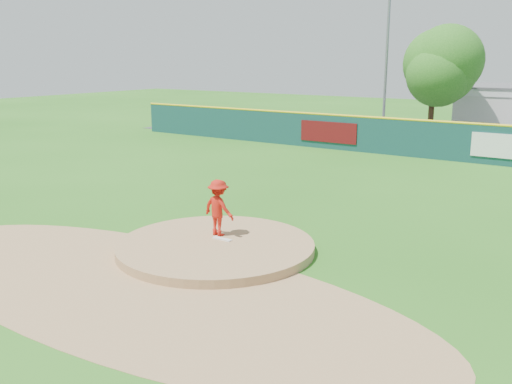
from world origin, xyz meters
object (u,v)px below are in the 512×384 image
Objects in this scene: deciduous_tree at (434,68)px; playground_slide at (247,120)px; pitcher at (219,208)px; light_pole_left at (387,45)px; van at (382,136)px.

playground_slide is at bearing -167.55° from deciduous_tree.
light_pole_left is at bearing -71.41° from pitcher.
pitcher is 24.70m from deciduous_tree.
pitcher is 27.45m from light_pole_left.
pitcher reaches higher than van.
playground_slide is 11.17m from light_pole_left.
pitcher is 0.61× the size of playground_slide.
light_pole_left is (-2.47, 6.35, 5.42)m from van.
deciduous_tree is at bearing 12.45° from playground_slide.
pitcher is at bearing -86.12° from deciduous_tree.
playground_slide is (-11.06, 1.57, 0.12)m from van.
pitcher is 0.22× the size of deciduous_tree.
van is 0.40× the size of light_pole_left.
deciduous_tree reaches higher than pitcher.
deciduous_tree is 4.72m from light_pole_left.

